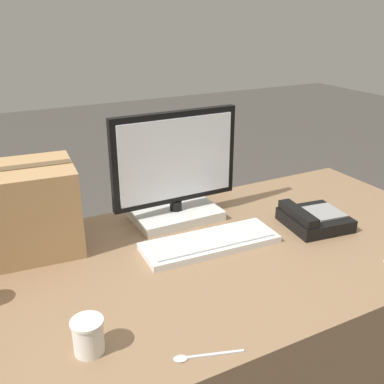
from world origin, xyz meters
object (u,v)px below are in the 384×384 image
at_px(spoon, 198,356).
at_px(paper_cup_right, 88,336).
at_px(cardboard_box, 25,210).
at_px(keyboard, 210,242).
at_px(desk_phone, 313,219).
at_px(monitor, 176,176).

bearing_deg(spoon, paper_cup_right, -14.19).
bearing_deg(cardboard_box, keyboard, -25.57).
height_order(desk_phone, paper_cup_right, paper_cup_right).
distance_m(paper_cup_right, spoon, 0.25).
bearing_deg(desk_phone, cardboard_box, 169.42).
height_order(desk_phone, spoon, desk_phone).
xyz_separation_m(desk_phone, spoon, (-0.68, -0.38, -0.03)).
height_order(monitor, cardboard_box, monitor).
distance_m(monitor, cardboard_box, 0.52).
height_order(monitor, keyboard, monitor).
xyz_separation_m(keyboard, cardboard_box, (-0.53, 0.25, 0.13)).
bearing_deg(monitor, desk_phone, -34.74).
bearing_deg(keyboard, cardboard_box, 157.55).
height_order(desk_phone, cardboard_box, cardboard_box).
xyz_separation_m(spoon, cardboard_box, (-0.25, 0.69, 0.14)).
relative_size(monitor, paper_cup_right, 5.54).
relative_size(spoon, cardboard_box, 0.48).
bearing_deg(monitor, spoon, -112.05).
bearing_deg(keyboard, desk_phone, -3.60).
distance_m(monitor, keyboard, 0.28).
relative_size(keyboard, paper_cup_right, 5.42).
xyz_separation_m(monitor, paper_cup_right, (-0.48, -0.54, -0.13)).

